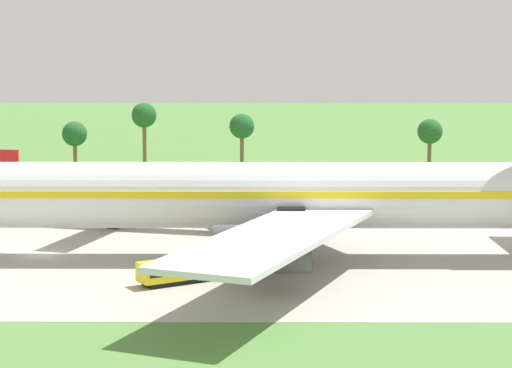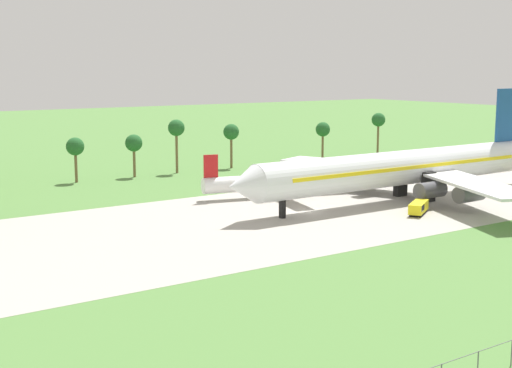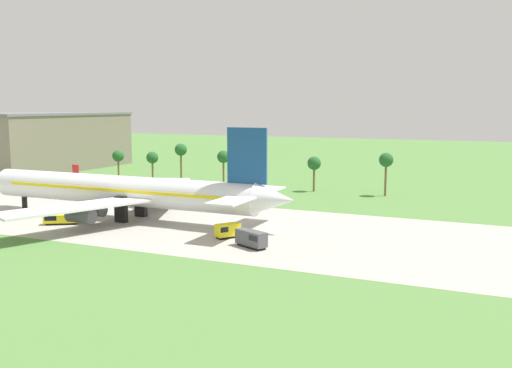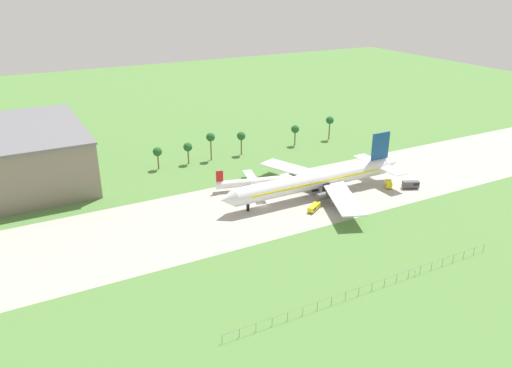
% 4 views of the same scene
% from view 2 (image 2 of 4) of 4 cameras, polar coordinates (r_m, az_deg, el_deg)
% --- Properties ---
extents(ground_plane, '(600.00, 600.00, 0.00)m').
position_cam_2_polar(ground_plane, '(113.48, 4.21, -2.27)').
color(ground_plane, '#517F3D').
extents(taxiway_strip, '(320.00, 44.00, 0.02)m').
position_cam_2_polar(taxiway_strip, '(113.47, 4.21, -2.27)').
color(taxiway_strip, '#A8A399').
rests_on(taxiway_strip, ground_plane).
extents(jet_airliner, '(73.13, 56.84, 18.78)m').
position_cam_2_polar(jet_airliner, '(125.90, 12.17, 1.31)').
color(jet_airliner, white).
rests_on(jet_airliner, ground_plane).
extents(regional_aircraft, '(28.04, 25.44, 8.03)m').
position_cam_2_polar(regional_aircraft, '(126.64, 1.85, 0.18)').
color(regional_aircraft, white).
rests_on(regional_aircraft, ground_plane).
extents(baggage_tug, '(6.43, 5.04, 1.93)m').
position_cam_2_polar(baggage_tug, '(114.15, 12.85, -1.87)').
color(baggage_tug, black).
rests_on(baggage_tug, ground_plane).
extents(palm_tree_row, '(86.33, 3.60, 11.67)m').
position_cam_2_polar(palm_tree_row, '(162.15, -2.07, 4.09)').
color(palm_tree_row, brown).
rests_on(palm_tree_row, ground_plane).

